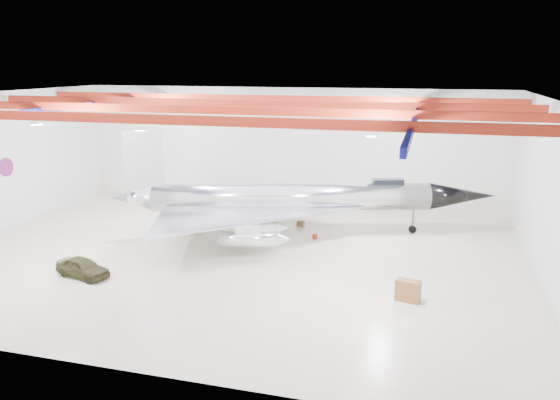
% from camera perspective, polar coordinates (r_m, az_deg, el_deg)
% --- Properties ---
extents(floor, '(40.00, 40.00, 0.00)m').
position_cam_1_polar(floor, '(38.50, -5.10, -5.90)').
color(floor, beige).
rests_on(floor, ground).
extents(wall_back, '(40.00, 0.00, 40.00)m').
position_cam_1_polar(wall_back, '(51.07, 0.66, 5.51)').
color(wall_back, silver).
rests_on(wall_back, floor).
extents(wall_right, '(0.00, 30.00, 30.00)m').
position_cam_1_polar(wall_right, '(35.41, 26.64, 0.14)').
color(wall_right, silver).
rests_on(wall_right, floor).
extents(ceiling, '(40.00, 40.00, 0.00)m').
position_cam_1_polar(ceiling, '(36.25, -5.48, 10.67)').
color(ceiling, '#0A0F38').
rests_on(ceiling, wall_back).
extents(ceiling_structure, '(39.50, 29.50, 1.08)m').
position_cam_1_polar(ceiling_structure, '(36.30, -5.45, 9.60)').
color(ceiling_structure, maroon).
rests_on(ceiling_structure, ceiling).
extents(wall_roundel, '(0.10, 1.50, 1.50)m').
position_cam_1_polar(wall_roundel, '(49.25, -26.70, 3.09)').
color(wall_roundel, '#B21414').
rests_on(wall_roundel, wall_left).
extents(jet_aircraft, '(29.38, 21.47, 8.22)m').
position_cam_1_polar(jet_aircraft, '(42.53, 1.12, -0.10)').
color(jet_aircraft, silver).
rests_on(jet_aircraft, floor).
extents(jeep, '(3.97, 2.33, 1.27)m').
position_cam_1_polar(jeep, '(36.80, -19.92, -6.64)').
color(jeep, '#323019').
rests_on(jeep, floor).
extents(desk, '(1.48, 0.97, 1.25)m').
position_cam_1_polar(desk, '(32.13, 13.23, -9.20)').
color(desk, brown).
rests_on(desk, floor).
extents(crate_ply, '(0.55, 0.47, 0.34)m').
position_cam_1_polar(crate_ply, '(44.29, -8.52, -3.08)').
color(crate_ply, olive).
rests_on(crate_ply, floor).
extents(toolbox_red, '(0.49, 0.43, 0.30)m').
position_cam_1_polar(toolbox_red, '(47.45, -2.31, -1.79)').
color(toolbox_red, maroon).
rests_on(toolbox_red, floor).
extents(engine_drum, '(0.54, 0.54, 0.41)m').
position_cam_1_polar(engine_drum, '(43.20, -4.60, -3.36)').
color(engine_drum, '#59595B').
rests_on(engine_drum, floor).
extents(parts_bin, '(0.61, 0.51, 0.40)m').
position_cam_1_polar(parts_bin, '(45.37, 2.17, -2.47)').
color(parts_bin, olive).
rests_on(parts_bin, floor).
extents(crate_small, '(0.51, 0.47, 0.29)m').
position_cam_1_polar(crate_small, '(45.88, -11.15, -2.62)').
color(crate_small, '#59595B').
rests_on(crate_small, floor).
extents(tool_chest, '(0.50, 0.50, 0.36)m').
position_cam_1_polar(tool_chest, '(42.12, 3.67, -3.83)').
color(tool_chest, maroon).
rests_on(tool_chest, floor).
extents(spares_box, '(0.48, 0.48, 0.34)m').
position_cam_1_polar(spares_box, '(45.74, -1.10, -2.36)').
color(spares_box, '#59595B').
rests_on(spares_box, floor).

